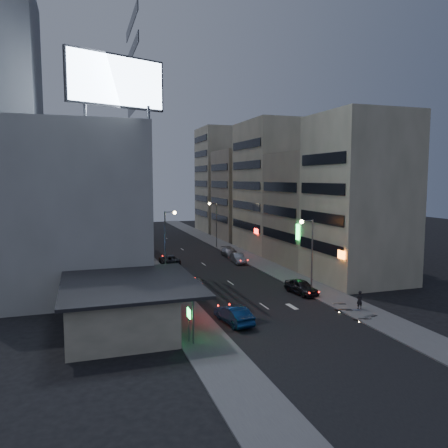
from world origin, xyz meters
name	(u,v)px	position (x,y,z in m)	size (l,w,h in m)	color
ground	(282,319)	(0.00, 0.00, 0.00)	(180.00, 180.00, 0.00)	black
sidewalk_left	(144,262)	(-8.00, 30.00, 0.06)	(4.00, 120.00, 0.12)	#4C4C4F
sidewalk_right	(245,256)	(8.00, 30.00, 0.06)	(4.00, 120.00, 0.12)	#4C4C4F
food_court	(119,305)	(-13.90, 2.00, 1.98)	(11.00, 13.00, 3.88)	beige
white_building	(78,207)	(-17.00, 20.00, 9.00)	(14.00, 24.00, 18.00)	#B8B8B3
shophouse_near	(359,198)	(15.00, 10.50, 10.00)	(10.00, 11.00, 20.00)	beige
shophouse_mid	(313,209)	(15.50, 22.00, 8.00)	(11.00, 12.00, 16.00)	tan
shophouse_far	(273,186)	(15.00, 35.00, 11.00)	(10.00, 14.00, 22.00)	beige
far_left_a	(87,192)	(-15.50, 45.00, 10.00)	(11.00, 10.00, 20.00)	#B8B8B3
far_left_b	(84,203)	(-16.00, 58.00, 7.50)	(12.00, 10.00, 15.00)	slate
far_right_a	(245,195)	(15.50, 50.00, 9.00)	(11.00, 12.00, 18.00)	tan
far_right_b	(226,180)	(16.00, 64.00, 12.00)	(12.00, 12.00, 24.00)	beige
billboard	(117,81)	(-12.99, 9.97, 21.66)	(9.52, 3.75, 6.20)	#595B60
street_lamp_right_near	(309,246)	(5.90, 6.00, 5.36)	(1.60, 0.44, 8.02)	#595B60
street_lamp_left	(168,232)	(-5.90, 22.00, 5.36)	(1.60, 0.44, 8.02)	#595B60
street_lamp_right_far	(214,218)	(5.90, 40.00, 5.36)	(1.60, 0.44, 8.02)	#595B60
parked_car_right_near	(301,287)	(5.60, 6.90, 0.78)	(1.84, 4.58, 1.56)	black
parked_car_right_mid	(238,258)	(5.06, 25.26, 0.72)	(1.52, 4.35, 1.43)	#9FA1A7
parked_car_left	(169,260)	(-4.78, 27.19, 0.72)	(2.39, 5.19, 1.44)	#242528
parked_car_right_far	(230,252)	(5.60, 30.47, 0.70)	(1.97, 4.83, 1.40)	gray
road_car_blue	(234,315)	(-4.51, 0.14, 0.78)	(1.65, 4.74, 1.56)	navy
road_car_silver	(196,284)	(-4.85, 11.85, 0.69)	(1.92, 4.73, 1.37)	#929599
person	(359,300)	(7.99, -0.03, 1.00)	(0.64, 0.42, 1.76)	black
scooter_black_a	(367,312)	(7.11, -2.46, 0.62)	(1.65, 0.55, 1.01)	black
scooter_silver_a	(373,308)	(8.16, -1.79, 0.71)	(1.93, 0.64, 1.18)	gray
scooter_blue	(361,305)	(7.97, -0.26, 0.61)	(1.59, 0.53, 0.97)	navy
scooter_black_b	(351,303)	(7.25, 0.22, 0.70)	(1.89, 0.63, 1.16)	black
scooter_silver_b	(344,297)	(7.82, 2.19, 0.69)	(1.87, 0.62, 1.14)	#94959B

